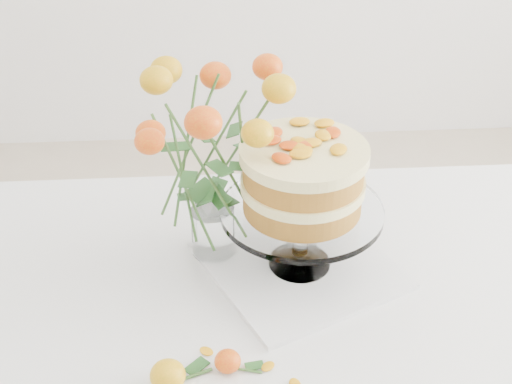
# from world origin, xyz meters

# --- Properties ---
(table) EXTENTS (1.43, 0.93, 0.76)m
(table) POSITION_xyz_m (0.00, 0.00, 0.67)
(table) COLOR tan
(table) RESTS_ON ground
(napkin) EXTENTS (0.43, 0.43, 0.01)m
(napkin) POSITION_xyz_m (0.06, 0.11, 0.76)
(napkin) COLOR white
(napkin) RESTS_ON table
(cake_stand) EXTENTS (0.30, 0.30, 0.27)m
(cake_stand) POSITION_xyz_m (0.06, 0.11, 0.95)
(cake_stand) COLOR white
(cake_stand) RESTS_ON napkin
(rose_vase) EXTENTS (0.29, 0.29, 0.42)m
(rose_vase) POSITION_xyz_m (-0.10, 0.16, 1.00)
(rose_vase) COLOR white
(rose_vase) RESTS_ON table
(loose_rose_near) EXTENTS (0.10, 0.06, 0.05)m
(loose_rose_near) POSITION_xyz_m (-0.18, -0.17, 0.78)
(loose_rose_near) COLOR #F8A515
(loose_rose_near) RESTS_ON table
(loose_rose_far) EXTENTS (0.08, 0.04, 0.04)m
(loose_rose_far) POSITION_xyz_m (-0.09, -0.14, 0.77)
(loose_rose_far) COLOR red
(loose_rose_far) RESTS_ON table
(stray_petal_a) EXTENTS (0.03, 0.02, 0.00)m
(stray_petal_a) POSITION_xyz_m (-0.12, -0.10, 0.76)
(stray_petal_a) COLOR orange
(stray_petal_a) RESTS_ON table
(stray_petal_b) EXTENTS (0.03, 0.02, 0.00)m
(stray_petal_b) POSITION_xyz_m (-0.02, -0.14, 0.76)
(stray_petal_b) COLOR orange
(stray_petal_b) RESTS_ON table
(stray_petal_c) EXTENTS (0.03, 0.02, 0.00)m
(stray_petal_c) POSITION_xyz_m (0.02, -0.18, 0.76)
(stray_petal_c) COLOR orange
(stray_petal_c) RESTS_ON table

